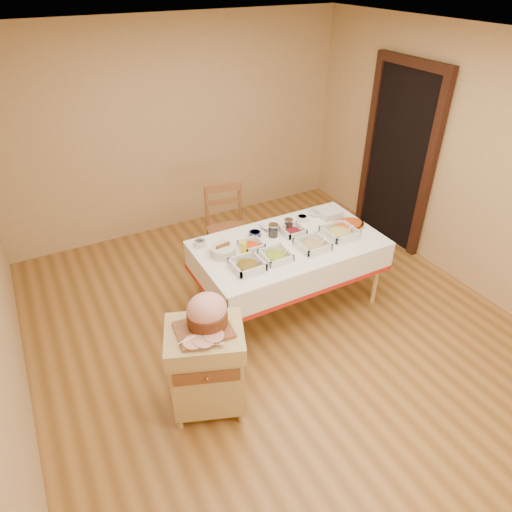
{
  "coord_description": "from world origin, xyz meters",
  "views": [
    {
      "loc": [
        -1.79,
        -2.89,
        3.1
      ],
      "look_at": [
        -0.12,
        0.2,
        0.79
      ],
      "focal_mm": 32.0,
      "sensor_mm": 36.0,
      "label": 1
    }
  ],
  "objects": [
    {
      "name": "preserve_jar_right",
      "position": [
        0.43,
        0.52,
        0.81
      ],
      "size": [
        0.09,
        0.09,
        0.12
      ],
      "color": "silver",
      "rests_on": "dining_table"
    },
    {
      "name": "serving_dish_f",
      "position": [
        0.42,
        0.42,
        0.79
      ],
      "size": [
        0.22,
        0.21,
        0.1
      ],
      "color": "silver",
      "rests_on": "dining_table"
    },
    {
      "name": "bowl_white_imported",
      "position": [
        0.26,
        0.64,
        0.78
      ],
      "size": [
        0.18,
        0.18,
        0.04
      ],
      "primitive_type": "imported",
      "rotation": [
        0.0,
        0.0,
        0.18
      ],
      "color": "silver",
      "rests_on": "dining_table"
    },
    {
      "name": "serving_dish_e",
      "position": [
        -0.07,
        0.38,
        0.79
      ],
      "size": [
        0.21,
        0.2,
        0.1
      ],
      "color": "silver",
      "rests_on": "dining_table"
    },
    {
      "name": "serving_dish_b",
      "position": [
        0.04,
        0.11,
        0.79
      ],
      "size": [
        0.25,
        0.25,
        0.1
      ],
      "color": "silver",
      "rests_on": "dining_table"
    },
    {
      "name": "serving_dish_d",
      "position": [
        0.81,
        0.17,
        0.8
      ],
      "size": [
        0.3,
        0.3,
        0.11
      ],
      "color": "silver",
      "rests_on": "dining_table"
    },
    {
      "name": "serving_dish_a",
      "position": [
        -0.26,
        0.09,
        0.8
      ],
      "size": [
        0.27,
        0.27,
        0.12
      ],
      "color": "silver",
      "rests_on": "dining_table"
    },
    {
      "name": "room_shell",
      "position": [
        0.0,
        0.0,
        1.3
      ],
      "size": [
        5.0,
        5.0,
        5.0
      ],
      "color": "olive",
      "rests_on": "ground"
    },
    {
      "name": "serving_dish_c",
      "position": [
        0.44,
        0.1,
        0.8
      ],
      "size": [
        0.28,
        0.28,
        0.11
      ],
      "color": "silver",
      "rests_on": "dining_table"
    },
    {
      "name": "mustard_bottle",
      "position": [
        -0.19,
        0.31,
        0.84
      ],
      "size": [
        0.06,
        0.06,
        0.18
      ],
      "color": "yellow",
      "rests_on": "dining_table"
    },
    {
      "name": "bread_basket",
      "position": [
        -0.36,
        0.41,
        0.81
      ],
      "size": [
        0.24,
        0.24,
        0.11
      ],
      "color": "silver",
      "rests_on": "dining_table"
    },
    {
      "name": "small_bowl_mid",
      "position": [
        0.06,
        0.56,
        0.79
      ],
      "size": [
        0.12,
        0.12,
        0.05
      ],
      "color": "navy",
      "rests_on": "dining_table"
    },
    {
      "name": "small_bowl_right",
      "position": [
        0.65,
        0.6,
        0.79
      ],
      "size": [
        0.12,
        0.12,
        0.06
      ],
      "color": "silver",
      "rests_on": "dining_table"
    },
    {
      "name": "brass_platter",
      "position": [
        0.99,
        0.27,
        0.78
      ],
      "size": [
        0.38,
        0.27,
        0.05
      ],
      "color": "#B48633",
      "rests_on": "dining_table"
    },
    {
      "name": "doorway",
      "position": [
        2.2,
        0.9,
        1.11
      ],
      "size": [
        0.09,
        1.1,
        2.2
      ],
      "color": "black",
      "rests_on": "ground"
    },
    {
      "name": "plate_stack",
      "position": [
        0.96,
        0.57,
        0.8
      ],
      "size": [
        0.24,
        0.24,
        0.07
      ],
      "color": "silver",
      "rests_on": "dining_table"
    },
    {
      "name": "ham_on_board",
      "position": [
        -0.91,
        -0.5,
        0.94
      ],
      "size": [
        0.42,
        0.4,
        0.28
      ],
      "color": "brown",
      "rests_on": "butcher_cart"
    },
    {
      "name": "small_bowl_left",
      "position": [
        -0.49,
        0.65,
        0.79
      ],
      "size": [
        0.12,
        0.12,
        0.06
      ],
      "color": "silver",
      "rests_on": "dining_table"
    },
    {
      "name": "dining_chair",
      "position": [
        0.06,
        1.2,
        0.52
      ],
      "size": [
        0.52,
        0.5,
        1.01
      ],
      "color": "brown",
      "rests_on": "ground"
    },
    {
      "name": "dining_table",
      "position": [
        0.3,
        0.3,
        0.6
      ],
      "size": [
        1.82,
        1.02,
        0.76
      ],
      "color": "tan",
      "rests_on": "ground"
    },
    {
      "name": "preserve_jar_left",
      "position": [
        0.22,
        0.48,
        0.82
      ],
      "size": [
        0.1,
        0.1,
        0.13
      ],
      "color": "silver",
      "rests_on": "dining_table"
    },
    {
      "name": "bowl_small_imported",
      "position": [
        0.85,
        0.64,
        0.78
      ],
      "size": [
        0.15,
        0.15,
        0.04
      ],
      "primitive_type": "imported",
      "rotation": [
        0.0,
        0.0,
        0.11
      ],
      "color": "silver",
      "rests_on": "dining_table"
    },
    {
      "name": "butcher_cart",
      "position": [
        -0.95,
        -0.54,
        0.46
      ],
      "size": [
        0.71,
        0.66,
        0.82
      ],
      "color": "tan",
      "rests_on": "ground"
    }
  ]
}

